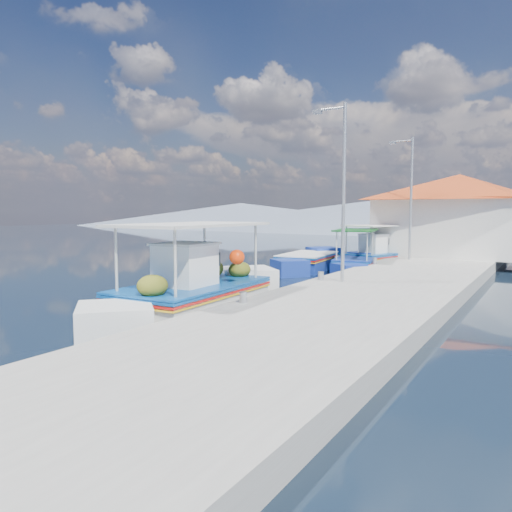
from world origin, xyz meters
The scene contains 10 objects.
ground centered at (0.00, 0.00, 0.00)m, with size 160.00×160.00×0.00m, color black.
quay centered at (5.90, 6.00, 0.25)m, with size 5.00×44.00×0.50m, color #A29F97.
bollards centered at (3.80, 5.25, 0.65)m, with size 0.20×17.20×0.30m.
main_caique centered at (1.88, -2.63, 0.55)m, with size 2.75×8.66×2.85m.
caique_green_canopy centered at (2.56, 9.05, 0.33)m, with size 2.58×5.88×2.24m.
caique_blue_hull centered at (0.37, 8.24, 0.33)m, with size 2.52×6.89×1.23m.
caique_far centered at (2.65, 11.84, 0.45)m, with size 3.25×6.63×2.42m.
harbor_building centered at (6.20, 15.00, 2.78)m, with size 10.49×10.49×4.40m.
lamp_post_near centered at (4.51, 2.00, 3.85)m, with size 1.21×0.14×6.00m.
lamp_post_far centered at (4.51, 11.00, 3.85)m, with size 1.21×0.14×6.00m.
Camera 1 is at (10.72, -13.66, 2.93)m, focal length 34.27 mm.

